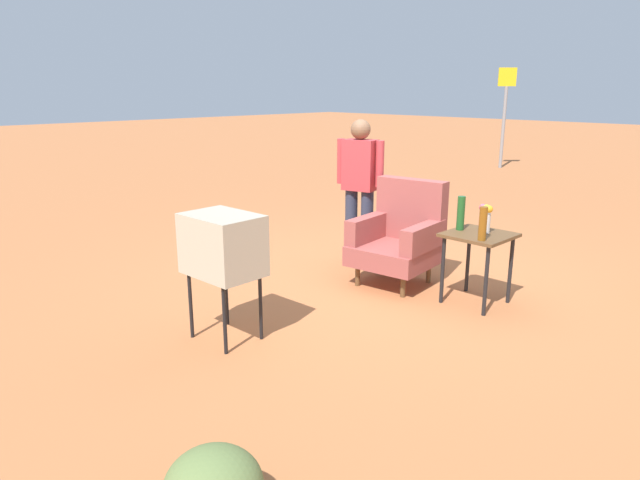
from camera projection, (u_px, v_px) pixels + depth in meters
ground_plane at (386, 276)px, 6.15m from camera, size 60.00×60.00×0.00m
armchair at (400, 236)px, 5.85m from camera, size 0.86×0.87×1.06m
side_table at (478, 244)px, 5.25m from camera, size 0.56×0.56×0.68m
tv_on_stand at (223, 245)px, 4.43m from camera, size 0.62×0.47×1.03m
person_standing at (360, 183)px, 6.36m from camera, size 0.55×0.30×1.64m
road_sign at (505, 112)px, 14.08m from camera, size 0.33×0.33×2.44m
bottle_tall_amber at (483, 224)px, 4.95m from camera, size 0.07×0.07×0.30m
bottle_wine_green at (461, 213)px, 5.31m from camera, size 0.07×0.07×0.32m
flower_vase at (486, 217)px, 5.21m from camera, size 0.14×0.10×0.27m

